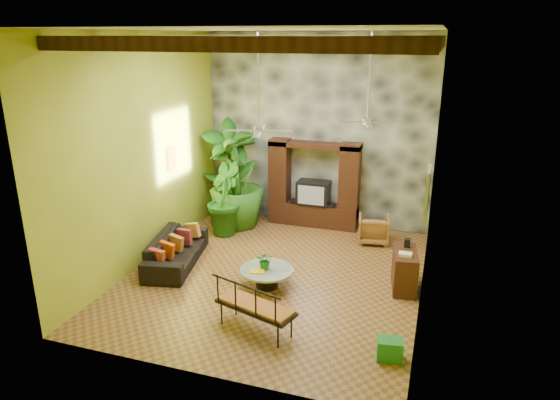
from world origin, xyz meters
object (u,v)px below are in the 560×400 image
(sofa, at_px, (176,250))
(iron_bench, at_px, (254,305))
(ceiling_fan_front, at_px, (259,119))
(tall_plant_b, at_px, (223,198))
(wicker_armchair, at_px, (374,229))
(green_bin, at_px, (390,349))
(tall_plant_a, at_px, (231,172))
(ceiling_fan_back, at_px, (368,111))
(side_console, at_px, (404,270))
(entertainment_center, at_px, (314,191))
(coffee_table, at_px, (267,275))
(tall_plant_c, at_px, (237,180))

(sofa, distance_m, iron_bench, 3.34)
(ceiling_fan_front, relative_size, tall_plant_b, 0.99)
(wicker_armchair, bearing_deg, green_bin, 92.23)
(ceiling_fan_front, bearing_deg, tall_plant_a, 122.65)
(ceiling_fan_back, bearing_deg, green_bin, -72.91)
(wicker_armchair, relative_size, side_console, 0.75)
(entertainment_center, height_order, sofa, entertainment_center)
(tall_plant_a, height_order, iron_bench, tall_plant_a)
(coffee_table, relative_size, side_console, 1.09)
(green_bin, bearing_deg, tall_plant_c, 134.41)
(tall_plant_c, distance_m, side_console, 5.14)
(tall_plant_c, distance_m, iron_bench, 5.22)
(ceiling_fan_front, bearing_deg, side_console, 12.84)
(sofa, bearing_deg, green_bin, -124.33)
(ceiling_fan_front, distance_m, tall_plant_c, 3.93)
(coffee_table, bearing_deg, side_console, 17.20)
(iron_bench, bearing_deg, tall_plant_b, 137.97)
(ceiling_fan_front, height_order, green_bin, ceiling_fan_front)
(ceiling_fan_back, height_order, iron_bench, ceiling_fan_back)
(tall_plant_a, relative_size, iron_bench, 1.84)
(coffee_table, bearing_deg, green_bin, -31.71)
(ceiling_fan_front, bearing_deg, wicker_armchair, 56.05)
(iron_bench, bearing_deg, coffee_table, 119.62)
(iron_bench, relative_size, side_console, 1.53)
(tall_plant_b, height_order, iron_bench, tall_plant_b)
(tall_plant_a, xyz_separation_m, tall_plant_c, (0.28, -0.26, -0.12))
(tall_plant_a, height_order, tall_plant_b, tall_plant_a)
(iron_bench, bearing_deg, side_console, 64.22)
(tall_plant_c, bearing_deg, ceiling_fan_front, -58.94)
(ceiling_fan_back, xyz_separation_m, sofa, (-3.90, -1.37, -3.07))
(sofa, height_order, green_bin, sofa)
(ceiling_fan_back, relative_size, side_console, 1.85)
(side_console, bearing_deg, sofa, 176.59)
(sofa, height_order, tall_plant_c, tall_plant_c)
(ceiling_fan_front, bearing_deg, sofa, 173.73)
(ceiling_fan_back, bearing_deg, ceiling_fan_front, -138.37)
(tall_plant_c, bearing_deg, side_console, -25.65)
(sofa, height_order, iron_bench, iron_bench)
(ceiling_fan_front, relative_size, tall_plant_c, 0.72)
(ceiling_fan_front, distance_m, ceiling_fan_back, 2.41)
(entertainment_center, xyz_separation_m, tall_plant_c, (-1.91, -0.70, 0.32))
(entertainment_center, xyz_separation_m, ceiling_fan_back, (1.60, -1.94, 2.44))
(tall_plant_a, relative_size, side_console, 2.81)
(ceiling_fan_front, bearing_deg, tall_plant_b, 129.38)
(tall_plant_a, relative_size, tall_plant_b, 1.50)
(green_bin, bearing_deg, ceiling_fan_front, 147.51)
(ceiling_fan_back, relative_size, coffee_table, 1.70)
(tall_plant_c, xyz_separation_m, green_bin, (4.56, -4.65, -1.11))
(tall_plant_c, distance_m, coffee_table, 3.71)
(tall_plant_a, bearing_deg, entertainment_center, 11.36)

